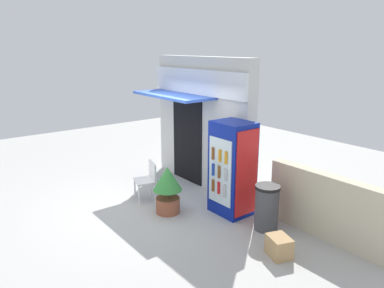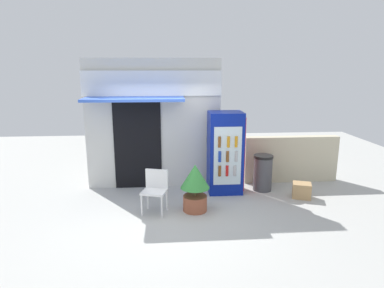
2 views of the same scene
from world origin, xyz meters
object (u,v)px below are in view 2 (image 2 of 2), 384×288
Objects in this scene: potted_plant_near_shop at (195,185)px; cardboard_box at (302,190)px; drink_cooler at (225,153)px; trash_bin at (263,173)px; plastic_chair at (155,188)px.

potted_plant_near_shop reaches higher than cardboard_box.
drink_cooler is 2.20× the size of trash_bin.
drink_cooler is at bearing -179.09° from trash_bin.
plastic_chair is at bearing -157.81° from trash_bin.
cardboard_box is at bearing 8.36° from plastic_chair.
potted_plant_near_shop is (0.79, -0.02, 0.05)m from plastic_chair.
drink_cooler is at bearing 32.31° from plastic_chair.
potted_plant_near_shop is (-0.78, -1.02, -0.38)m from drink_cooler.
plastic_chair is 2.18× the size of cardboard_box.
plastic_chair and trash_bin have the same top height.
potted_plant_near_shop reaches higher than trash_bin.
trash_bin is 0.95m from cardboard_box.
trash_bin is (1.68, 1.03, -0.12)m from potted_plant_near_shop.
drink_cooler is 1.91m from plastic_chair.
drink_cooler is at bearing 162.33° from cardboard_box.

